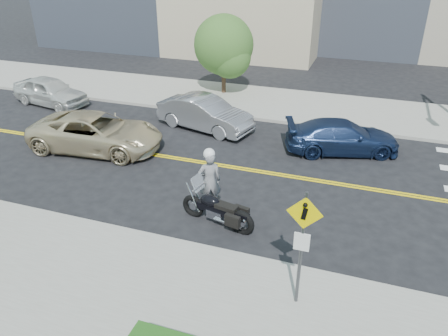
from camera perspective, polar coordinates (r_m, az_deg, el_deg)
ground_plane at (r=16.91m, az=-0.69°, el=0.39°), size 120.00×120.00×0.00m
sidewalk_near at (r=11.36m, az=-14.05°, el=-15.88°), size 60.00×5.00×0.15m
sidewalk_far at (r=23.52m, az=5.53°, el=8.49°), size 60.00×5.00×0.15m
pedestrian_sign at (r=9.78m, az=10.17°, el=-9.14°), size 0.78×0.08×3.00m
motorcyclist at (r=13.75m, az=-1.89°, el=-1.47°), size 0.87×0.77×2.12m
motorcycle at (r=13.12m, az=-0.87°, el=-4.62°), size 2.54×1.25×1.48m
suv at (r=18.66m, az=-16.35°, el=4.48°), size 5.63×3.01×1.51m
parked_car_white at (r=24.88m, az=-21.76°, el=9.30°), size 4.49×2.44×1.45m
parked_car_silver at (r=20.00m, az=-2.52°, el=7.13°), size 4.77×2.66×1.49m
parked_car_blue at (r=18.38m, az=15.18°, el=3.97°), size 4.89×3.17×1.32m
tree_far_a at (r=24.21m, az=-0.04°, el=15.78°), size 3.20×3.20×4.37m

